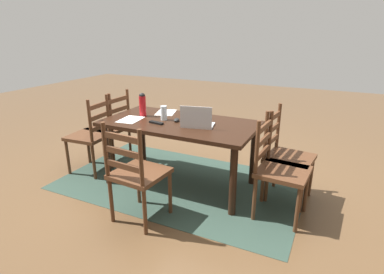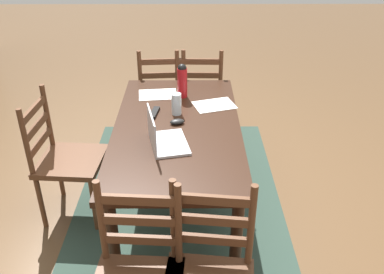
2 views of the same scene
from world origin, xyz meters
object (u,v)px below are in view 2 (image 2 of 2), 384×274
drinking_glass (176,104)px  computer_mouse (177,122)px  chair_right_far (163,95)px  dining_table (177,138)px  tv_remote (154,113)px  chair_far_head (65,159)px  laptop (162,137)px  water_bottle (182,80)px  chair_right_near (199,95)px

drinking_glass → computer_mouse: size_ratio=1.56×
drinking_glass → chair_right_far: bearing=9.9°
dining_table → tv_remote: bearing=41.8°
chair_far_head → drinking_glass: chair_far_head is taller
laptop → chair_far_head: bearing=70.4°
dining_table → water_bottle: water_bottle is taller
laptop → water_bottle: (0.74, -0.12, 0.08)m
chair_right_far → chair_far_head: bearing=150.2°
laptop → drinking_glass: bearing=-10.4°
chair_right_near → water_bottle: bearing=167.2°
chair_right_near → tv_remote: chair_right_near is taller
drinking_glass → computer_mouse: 0.17m
computer_mouse → tv_remote: 0.23m
chair_right_near → laptop: size_ratio=2.64×
dining_table → chair_right_near: 1.14m
dining_table → chair_right_far: bearing=8.7°
chair_far_head → tv_remote: (0.18, -0.63, 0.28)m
drinking_glass → tv_remote: size_ratio=0.92×
drinking_glass → computer_mouse: (-0.15, -0.01, -0.06)m
chair_far_head → tv_remote: size_ratio=5.59×
water_bottle → tv_remote: (-0.30, 0.20, -0.13)m
chair_far_head → water_bottle: water_bottle is taller
dining_table → water_bottle: 0.54m
laptop → tv_remote: (0.44, 0.08, -0.05)m
chair_right_near → tv_remote: 1.02m
chair_right_far → water_bottle: 0.77m
computer_mouse → laptop: bearing=147.9°
water_bottle → computer_mouse: water_bottle is taller
water_bottle → tv_remote: 0.38m
chair_right_near → water_bottle: size_ratio=3.57×
chair_right_near → chair_right_far: same height
chair_far_head → chair_right_far: size_ratio=1.00×
chair_far_head → water_bottle: bearing=-59.8°
dining_table → computer_mouse: computer_mouse is taller
chair_far_head → computer_mouse: bearing=-87.8°
water_bottle → computer_mouse: bearing=176.5°
water_bottle → computer_mouse: size_ratio=2.66×
chair_right_near → tv_remote: (-0.92, 0.34, 0.28)m
chair_far_head → drinking_glass: size_ratio=6.08×
chair_far_head → laptop: size_ratio=2.64×
dining_table → tv_remote: tv_remote is taller
water_bottle → drinking_glass: (-0.30, 0.04, -0.06)m
dining_table → water_bottle: (0.49, -0.03, 0.23)m
chair_right_near → water_bottle: (-0.62, 0.14, 0.41)m
chair_far_head → dining_table: bearing=-90.2°
dining_table → tv_remote: 0.27m
drinking_glass → water_bottle: bearing=-7.1°
dining_table → water_bottle: size_ratio=6.16×
laptop → drinking_glass: 0.45m
chair_far_head → drinking_glass: 0.89m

